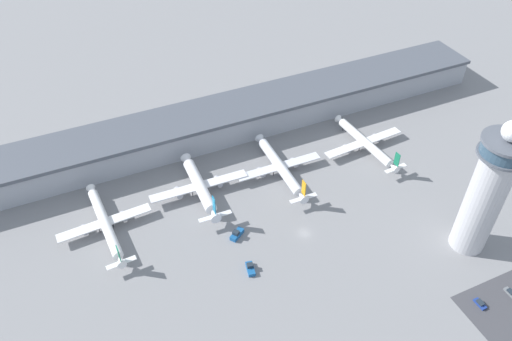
# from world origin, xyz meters

# --- Properties ---
(ground_plane) EXTENTS (1000.00, 1000.00, 0.00)m
(ground_plane) POSITION_xyz_m (0.00, 0.00, 0.00)
(ground_plane) COLOR gray
(terminal_building) EXTENTS (254.18, 25.00, 14.03)m
(terminal_building) POSITION_xyz_m (0.00, 70.00, 7.11)
(terminal_building) COLOR #A3A8B2
(terminal_building) RESTS_ON ground
(control_tower) EXTENTS (16.23, 16.23, 54.57)m
(control_tower) POSITION_xyz_m (51.50, -28.58, 26.37)
(control_tower) COLOR #BCBCC1
(control_tower) RESTS_ON ground
(airplane_gate_alpha) EXTENTS (35.33, 44.05, 11.82)m
(airplane_gate_alpha) POSITION_xyz_m (-67.04, 31.83, 3.87)
(airplane_gate_alpha) COLOR white
(airplane_gate_alpha) RESTS_ON ground
(airplane_gate_bravo) EXTENTS (40.41, 38.86, 14.33)m
(airplane_gate_bravo) POSITION_xyz_m (-28.45, 35.78, 4.53)
(airplane_gate_bravo) COLOR white
(airplane_gate_bravo) RESTS_ON ground
(airplane_gate_charlie) EXTENTS (37.44, 43.41, 12.79)m
(airplane_gate_charlie) POSITION_xyz_m (6.32, 33.62, 4.03)
(airplane_gate_charlie) COLOR silver
(airplane_gate_charlie) RESTS_ON ground
(airplane_gate_delta) EXTENTS (39.59, 42.49, 11.96)m
(airplane_gate_delta) POSITION_xyz_m (48.11, 32.94, 3.93)
(airplane_gate_delta) COLOR white
(airplane_gate_delta) RESTS_ON ground
(service_truck_catering) EXTENTS (6.58, 5.61, 3.15)m
(service_truck_catering) POSITION_xyz_m (-23.63, 9.06, 1.10)
(service_truck_catering) COLOR black
(service_truck_catering) RESTS_ON ground
(service_truck_fuel) EXTENTS (3.49, 6.16, 2.60)m
(service_truck_fuel) POSITION_xyz_m (-25.33, -7.20, 0.90)
(service_truck_fuel) COLOR black
(service_truck_fuel) RESTS_ON ground
(car_yellow_taxi) EXTENTS (1.95, 4.42, 1.45)m
(car_yellow_taxi) POSITION_xyz_m (37.51, -50.88, 0.56)
(car_yellow_taxi) COLOR black
(car_yellow_taxi) RESTS_ON ground
(car_maroon_suv) EXTENTS (1.79, 4.14, 1.42)m
(car_maroon_suv) POSITION_xyz_m (49.78, -51.60, 0.55)
(car_maroon_suv) COLOR black
(car_maroon_suv) RESTS_ON ground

